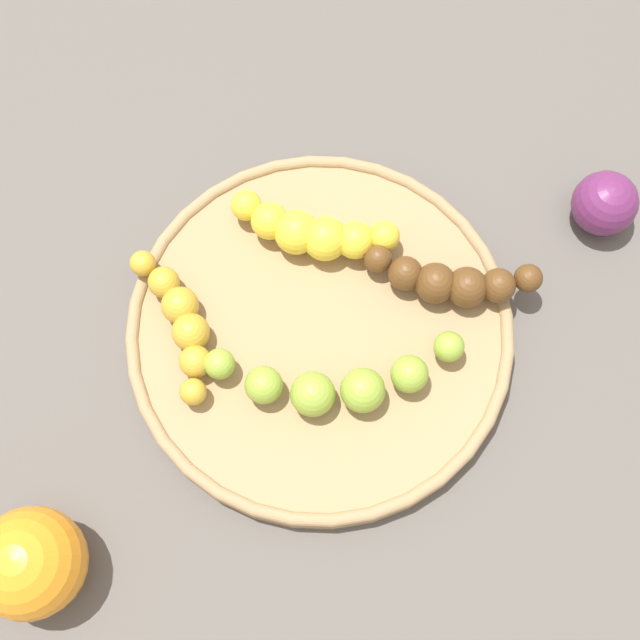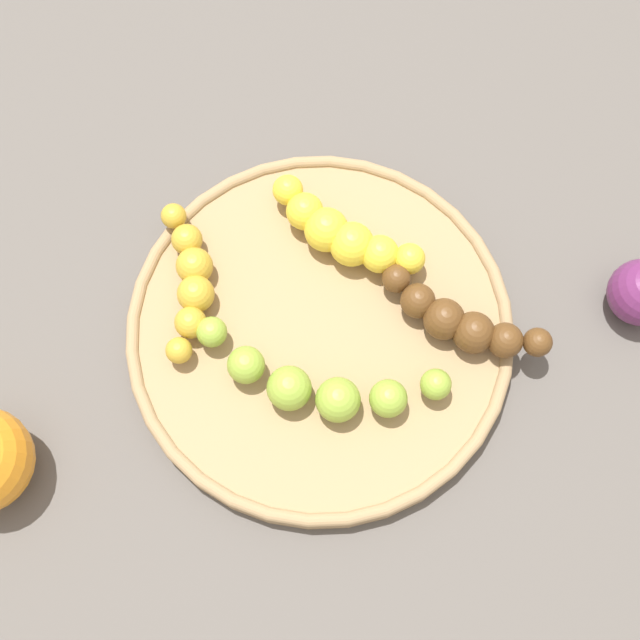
% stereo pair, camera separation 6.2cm
% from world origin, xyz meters
% --- Properties ---
extents(ground_plane, '(2.40, 2.40, 0.00)m').
position_xyz_m(ground_plane, '(0.00, 0.00, 0.00)').
color(ground_plane, '#56514C').
extents(fruit_bowl, '(0.30, 0.30, 0.02)m').
position_xyz_m(fruit_bowl, '(0.00, 0.00, 0.01)').
color(fruit_bowl, '#A08259').
rests_on(fruit_bowl, ground_plane).
extents(banana_green, '(0.12, 0.17, 0.03)m').
position_xyz_m(banana_green, '(-0.04, 0.02, 0.04)').
color(banana_green, '#8CAD38').
rests_on(banana_green, fruit_bowl).
extents(banana_overripe, '(0.10, 0.10, 0.03)m').
position_xyz_m(banana_overripe, '(-0.03, -0.10, 0.03)').
color(banana_overripe, '#593819').
rests_on(banana_overripe, fruit_bowl).
extents(banana_yellow, '(0.11, 0.09, 0.03)m').
position_xyz_m(banana_yellow, '(0.06, -0.04, 0.04)').
color(banana_yellow, yellow).
rests_on(banana_yellow, fruit_bowl).
extents(banana_spotted, '(0.13, 0.05, 0.03)m').
position_xyz_m(banana_spotted, '(0.06, 0.08, 0.03)').
color(banana_spotted, gold).
rests_on(banana_spotted, fruit_bowl).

